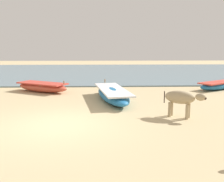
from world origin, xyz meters
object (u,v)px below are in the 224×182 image
(fishing_boat_1, at_px, (113,94))
(fishing_boat_3, at_px, (42,87))
(fishing_boat_2, at_px, (220,85))
(cow_adult_dun, at_px, (181,98))

(fishing_boat_1, height_order, fishing_boat_3, fishing_boat_1)
(fishing_boat_3, bearing_deg, fishing_boat_2, 31.96)
(fishing_boat_3, bearing_deg, fishing_boat_1, -3.96)
(fishing_boat_2, relative_size, cow_adult_dun, 2.48)
(fishing_boat_1, xyz_separation_m, fishing_boat_3, (-3.98, 2.57, -0.02))
(fishing_boat_1, bearing_deg, cow_adult_dun, -151.71)
(fishing_boat_1, relative_size, fishing_boat_3, 1.35)
(fishing_boat_1, distance_m, fishing_boat_3, 4.74)
(fishing_boat_2, distance_m, cow_adult_dun, 7.58)
(fishing_boat_1, bearing_deg, fishing_boat_3, 47.53)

